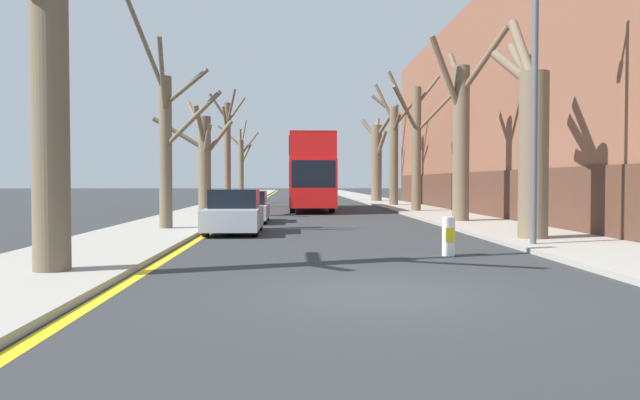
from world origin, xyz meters
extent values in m
plane|color=#2B2D30|center=(0.00, 0.00, 0.00)|extent=(300.00, 300.00, 0.00)
cube|color=gray|center=(-6.09, 50.00, 0.06)|extent=(3.49, 120.00, 0.12)
cube|color=gray|center=(6.09, 50.00, 0.06)|extent=(3.49, 120.00, 0.12)
cube|color=brown|center=(12.84, 24.07, 5.51)|extent=(10.00, 37.23, 11.03)
cube|color=#492D21|center=(7.82, 24.07, 1.10)|extent=(0.12, 36.49, 2.21)
cube|color=yellow|center=(-4.17, 50.00, 0.00)|extent=(0.24, 120.00, 0.01)
cylinder|color=brown|center=(-5.68, 1.93, 3.42)|extent=(0.66, 0.66, 6.84)
cylinder|color=brown|center=(-5.71, 12.23, 2.67)|extent=(0.44, 0.44, 5.34)
cylinder|color=brown|center=(-4.71, 11.63, 3.80)|extent=(2.17, 1.38, 1.84)
cylinder|color=brown|center=(-5.62, 11.32, 5.18)|extent=(0.36, 1.95, 2.36)
cylinder|color=brown|center=(-6.21, 11.56, 6.26)|extent=(1.19, 1.54, 3.11)
cylinder|color=brown|center=(-4.95, 11.94, 4.93)|extent=(1.66, 0.76, 1.23)
cylinder|color=brown|center=(-5.64, 21.26, 2.45)|extent=(0.62, 0.62, 4.90)
cylinder|color=brown|center=(-5.71, 20.31, 4.40)|extent=(0.35, 2.05, 1.88)
cylinder|color=brown|center=(-6.24, 22.48, 4.88)|extent=(1.44, 2.67, 2.18)
cylinder|color=brown|center=(-5.43, 20.63, 3.69)|extent=(0.68, 1.47, 1.51)
cylinder|color=brown|center=(-6.85, 21.15, 4.05)|extent=(2.55, 0.44, 1.63)
cylinder|color=brown|center=(-5.06, 21.94, 3.88)|extent=(1.42, 1.63, 1.94)
cylinder|color=brown|center=(-5.63, 31.82, 3.45)|extent=(0.46, 0.46, 6.89)
cylinder|color=brown|center=(-6.17, 31.66, 6.59)|extent=(1.25, 0.51, 1.78)
cylinder|color=brown|center=(-5.12, 32.53, 6.49)|extent=(1.22, 1.61, 1.93)
cylinder|color=brown|center=(-5.33, 31.35, 6.53)|extent=(0.83, 1.15, 2.35)
cylinder|color=brown|center=(-5.70, 31.26, 5.74)|extent=(0.31, 1.26, 1.72)
cylinder|color=brown|center=(-5.47, 40.87, 2.52)|extent=(0.42, 0.42, 5.04)
cylinder|color=brown|center=(-5.30, 41.35, 5.63)|extent=(0.51, 1.15, 2.25)
cylinder|color=brown|center=(-5.45, 40.38, 5.08)|extent=(0.19, 1.10, 1.68)
cylinder|color=brown|center=(-6.39, 41.01, 5.40)|extent=(1.96, 0.43, 1.76)
cylinder|color=brown|center=(-4.80, 41.19, 4.81)|extent=(1.50, 0.83, 1.95)
cylinder|color=brown|center=(-5.06, 40.72, 3.91)|extent=(0.99, 0.48, 1.70)
cylinder|color=brown|center=(5.49, 7.92, 2.41)|extent=(0.83, 0.83, 4.82)
cylinder|color=brown|center=(5.50, 8.84, 5.55)|extent=(0.32, 2.07, 2.41)
cylinder|color=brown|center=(5.57, 9.05, 5.14)|extent=(0.46, 2.45, 1.98)
cylinder|color=brown|center=(5.16, 8.65, 5.03)|extent=(0.99, 1.73, 1.42)
cylinder|color=brown|center=(5.57, 15.84, 3.23)|extent=(0.68, 0.68, 6.45)
cylinder|color=brown|center=(5.48, 16.39, 6.36)|extent=(0.44, 1.34, 1.68)
cylinder|color=brown|center=(4.87, 15.47, 5.96)|extent=(1.69, 1.05, 3.15)
cylinder|color=brown|center=(6.19, 14.88, 6.46)|extent=(1.53, 2.18, 2.43)
cylinder|color=brown|center=(5.51, 24.75, 3.47)|extent=(0.52, 0.52, 6.94)
cylinder|color=brown|center=(4.67, 23.53, 5.60)|extent=(1.88, 2.62, 2.17)
cylinder|color=brown|center=(6.36, 24.18, 5.43)|extent=(1.91, 1.36, 2.06)
cylinder|color=brown|center=(4.74, 24.76, 6.13)|extent=(1.70, 0.21, 3.36)
cylinder|color=brown|center=(6.19, 25.01, 6.78)|extent=(1.55, 0.74, 1.79)
cylinder|color=brown|center=(5.66, 33.35, 3.44)|extent=(0.61, 0.61, 6.88)
cylinder|color=brown|center=(5.04, 33.47, 7.11)|extent=(1.47, 0.50, 2.74)
cylinder|color=brown|center=(5.73, 32.50, 5.72)|extent=(0.36, 1.83, 1.24)
cylinder|color=brown|center=(4.94, 33.54, 7.04)|extent=(1.62, 0.64, 1.42)
cylinder|color=brown|center=(6.18, 32.74, 6.24)|extent=(1.30, 1.47, 1.64)
cylinder|color=brown|center=(5.65, 42.18, 3.20)|extent=(0.89, 0.89, 6.40)
cylinder|color=brown|center=(5.10, 42.61, 6.09)|extent=(1.46, 1.23, 1.80)
cylinder|color=brown|center=(6.37, 41.28, 6.62)|extent=(1.83, 2.19, 2.76)
cylinder|color=brown|center=(5.81, 43.00, 6.30)|extent=(0.68, 1.89, 1.75)
cylinder|color=brown|center=(5.93, 41.48, 4.73)|extent=(0.96, 1.76, 2.39)
cube|color=red|center=(-0.27, 28.11, 1.63)|extent=(2.49, 11.46, 2.56)
cube|color=red|center=(-0.27, 28.11, 3.57)|extent=(2.44, 11.23, 1.32)
cube|color=#A91111|center=(-0.27, 28.11, 4.29)|extent=(2.44, 11.23, 0.12)
cube|color=black|center=(-0.27, 28.11, 2.12)|extent=(2.52, 10.09, 1.33)
cube|color=black|center=(-0.27, 28.11, 3.63)|extent=(2.52, 10.09, 1.01)
cube|color=black|center=(-0.27, 22.40, 2.12)|extent=(2.24, 0.06, 1.40)
cylinder|color=black|center=(-1.34, 24.67, 0.53)|extent=(0.30, 1.06, 1.06)
cylinder|color=black|center=(0.81, 24.67, 0.53)|extent=(0.30, 1.06, 1.06)
cylinder|color=black|center=(-1.34, 31.32, 0.53)|extent=(0.30, 1.06, 1.06)
cylinder|color=black|center=(0.81, 31.32, 0.53)|extent=(0.30, 1.06, 1.06)
cube|color=#9EA3AD|center=(-3.29, 11.35, 0.52)|extent=(1.76, 4.20, 0.67)
cube|color=black|center=(-3.29, 11.61, 1.16)|extent=(1.55, 2.18, 0.62)
cylinder|color=black|center=(-4.06, 10.09, 0.32)|extent=(0.20, 0.64, 0.64)
cylinder|color=black|center=(-2.51, 10.09, 0.32)|extent=(0.20, 0.64, 0.64)
cylinder|color=black|center=(-4.06, 12.61, 0.32)|extent=(0.20, 0.64, 0.64)
cylinder|color=black|center=(-2.51, 12.61, 0.32)|extent=(0.20, 0.64, 0.64)
cube|color=#9EA3AD|center=(-3.29, 16.95, 0.47)|extent=(1.82, 4.03, 0.58)
cube|color=black|center=(-3.29, 17.19, 1.04)|extent=(1.60, 2.09, 0.57)
cylinder|color=black|center=(-4.09, 15.74, 0.33)|extent=(0.20, 0.66, 0.66)
cylinder|color=black|center=(-2.49, 15.74, 0.33)|extent=(0.20, 0.66, 0.66)
cylinder|color=black|center=(-4.09, 18.16, 0.33)|extent=(0.20, 0.66, 0.66)
cylinder|color=black|center=(-2.49, 18.16, 0.33)|extent=(0.20, 0.66, 0.66)
cylinder|color=#4C4F54|center=(4.87, 6.30, 4.53)|extent=(0.16, 0.16, 9.06)
cylinder|color=white|center=(2.28, 4.81, 0.45)|extent=(0.30, 0.30, 0.90)
cube|color=yellow|center=(2.28, 4.65, 0.50)|extent=(0.21, 0.01, 0.33)
camera|label=1|loc=(-1.34, -9.48, 1.73)|focal=35.00mm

